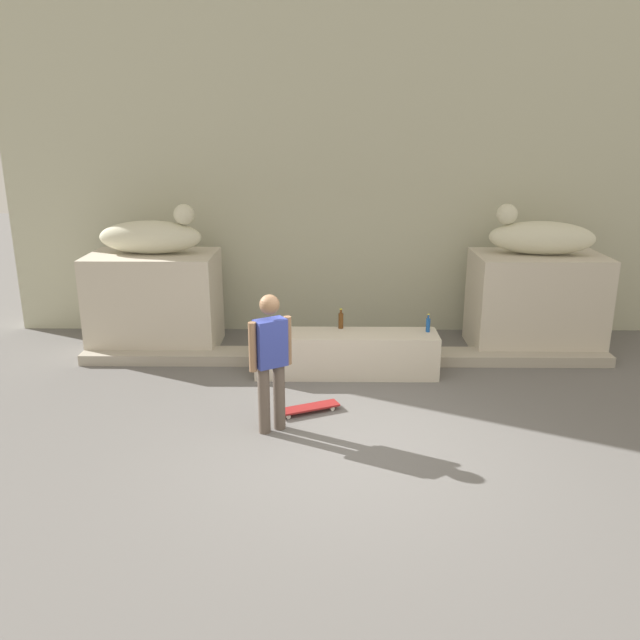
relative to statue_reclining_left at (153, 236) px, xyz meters
The scene contains 13 objects.
ground_plane 4.88m from the statue_reclining_left, 48.34° to the right, with size 40.00×40.00×0.00m, color #605E5B.
facade_wall 3.64m from the statue_reclining_left, 23.19° to the left, with size 11.40×0.60×6.89m, color #B6B69B.
pedestal_left 1.06m from the statue_reclining_left, behind, with size 1.99×1.23×1.55m, color beige.
pedestal_right 6.14m from the statue_reclining_left, ahead, with size 1.99×1.23×1.55m, color beige.
statue_reclining_left is the anchor object (origin of this frame).
statue_reclining_right 6.01m from the statue_reclining_left, ahead, with size 1.67×0.79×0.78m.
ledge_block 3.56m from the statue_reclining_left, 21.07° to the right, with size 2.62×0.62×0.63m, color beige.
skater 3.74m from the statue_reclining_left, 55.17° to the right, with size 0.47×0.36×1.67m.
skateboard 3.94m from the statue_reclining_left, 44.91° to the right, with size 0.81×0.51×0.08m.
bottle_orange 2.71m from the statue_reclining_left, 30.30° to the right, with size 0.06×0.06×0.27m.
bottle_blue 4.45m from the statue_reclining_left, 14.51° to the right, with size 0.06×0.06×0.27m.
bottle_brown 3.26m from the statue_reclining_left, 17.59° to the right, with size 0.07×0.07×0.30m.
stair_step 3.54m from the statue_reclining_left, 11.92° to the right, with size 8.07×0.50×0.16m, color #A9A08F.
Camera 1 is at (-0.29, -6.59, 3.49)m, focal length 36.24 mm.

